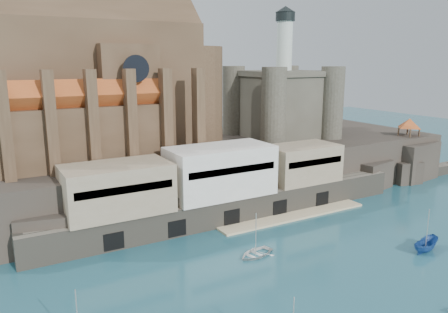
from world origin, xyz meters
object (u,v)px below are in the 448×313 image
at_px(castle_keep, 281,100).
at_px(pavilion, 409,124).
at_px(church, 105,89).
at_px(boat_2, 425,251).

height_order(castle_keep, pavilion, castle_keep).
relative_size(castle_keep, pavilion, 4.58).
relative_size(church, castle_keep, 1.60).
bearing_deg(boat_2, church, 25.36).
height_order(church, pavilion, church).
relative_size(church, pavilion, 7.34).
height_order(church, boat_2, church).
height_order(castle_keep, boat_2, castle_keep).
xyz_separation_m(church, castle_keep, (40.21, -0.78, -3.81)).
bearing_deg(church, pavilion, -13.48).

